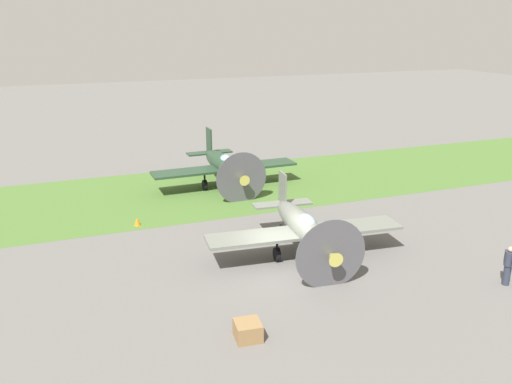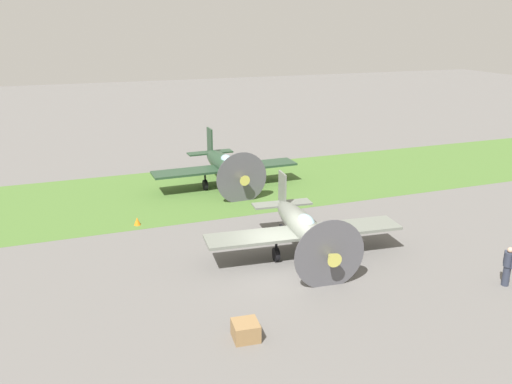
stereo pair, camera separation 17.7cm
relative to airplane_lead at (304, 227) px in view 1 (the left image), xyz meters
name	(u,v)px [view 1 (the left image)]	position (x,y,z in m)	size (l,w,h in m)	color
ground_plane	(277,264)	(1.54, 0.54, -1.40)	(160.00, 160.00, 0.00)	#605E5B
grass_verge	(207,190)	(1.54, -11.38, -1.39)	(120.00, 11.00, 0.01)	#476B2D
airplane_lead	(304,227)	(0.00, 0.00, 0.00)	(9.40, 7.45, 3.34)	slate
airplane_wingman	(224,165)	(0.21, -11.76, 0.07)	(9.76, 7.76, 3.50)	#233D28
ground_crew_chief	(508,265)	(-6.71, 5.74, -0.49)	(0.38, 0.62, 1.73)	#2D3342
supply_crate	(248,330)	(4.82, 5.62, -1.08)	(0.90, 0.90, 0.64)	olive
runway_marker_cone	(137,221)	(6.79, -6.61, -1.18)	(0.36, 0.36, 0.44)	orange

